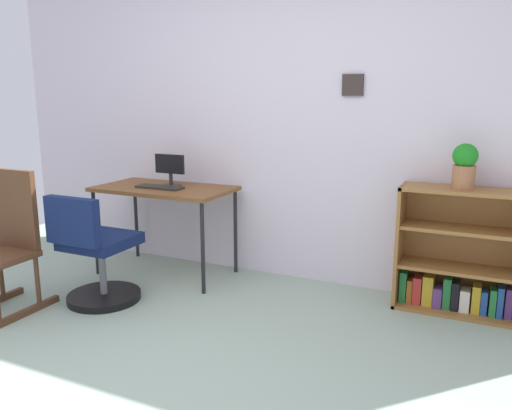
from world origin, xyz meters
The scene contains 8 objects.
wall_back centered at (0.00, 2.15, 1.29)m, with size 5.20×0.12×2.57m.
desk centered at (-0.85, 1.74, 0.67)m, with size 1.10×0.61×0.73m.
monitor centered at (-0.82, 1.79, 0.86)m, with size 0.27×0.16×0.26m.
keyboard centered at (-0.85, 1.67, 0.74)m, with size 0.39×0.14×0.02m, color #2A2620.
office_chair centered at (-0.93, 1.00, 0.34)m, with size 0.52×0.55×0.80m.
rocking_chair centered at (-1.41, 0.67, 0.48)m, with size 0.42×0.64×0.96m.
bookshelf_low centered at (1.40, 1.95, 0.37)m, with size 0.84×0.30×0.86m.
potted_plant_on_shelf centered at (1.37, 1.90, 1.01)m, with size 0.16×0.16×0.30m.
Camera 1 is at (1.53, -1.61, 1.44)m, focal length 35.62 mm.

